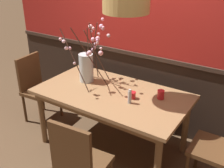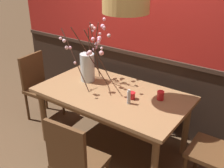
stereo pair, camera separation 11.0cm
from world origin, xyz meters
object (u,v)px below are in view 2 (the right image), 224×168
object	(u,v)px
chair_far_side_right	(167,88)
chair_head_east_end	(221,148)
chair_far_side_left	(135,79)
candle_holder_nearer_edge	(160,95)
condiment_bottle	(129,97)
chair_head_west_end	(39,84)
chair_near_side_right	(75,161)
vase_with_blossoms	(88,65)
candle_holder_nearer_center	(132,95)
dining_table	(112,99)

from	to	relation	value
chair_far_side_right	chair_head_east_end	bearing A→B (deg)	-42.16
chair_head_east_end	chair_far_side_left	bearing A→B (deg)	148.75
candle_holder_nearer_edge	condiment_bottle	size ratio (longest dim) A/B	0.62
candle_holder_nearer_edge	condiment_bottle	distance (m)	0.35
chair_far_side_left	candle_holder_nearer_edge	xyz separation A→B (m)	(0.75, -0.73, 0.27)
chair_head_west_end	chair_far_side_left	distance (m)	1.36
chair_far_side_left	chair_near_side_right	xyz separation A→B (m)	(0.48, -1.81, 0.01)
chair_far_side_left	candle_holder_nearer_edge	distance (m)	1.08
chair_far_side_left	chair_far_side_right	bearing A→B (deg)	-2.63
chair_near_side_right	condiment_bottle	xyz separation A→B (m)	(0.03, 0.81, 0.28)
chair_head_west_end	chair_head_east_end	bearing A→B (deg)	0.64
vase_with_blossoms	condiment_bottle	distance (m)	0.74
chair_head_west_end	chair_head_east_end	xyz separation A→B (m)	(2.47, 0.03, 0.02)
chair_head_east_end	chair_head_west_end	bearing A→B (deg)	-179.36
chair_far_side_right	candle_holder_nearer_center	distance (m)	0.91
chair_near_side_right	condiment_bottle	size ratio (longest dim) A/B	6.05
chair_far_side_left	vase_with_blossoms	distance (m)	0.93
candle_holder_nearer_center	chair_head_east_end	bearing A→B (deg)	0.27
chair_head_west_end	vase_with_blossoms	world-z (taller)	vase_with_blossoms
chair_head_east_end	condiment_bottle	world-z (taller)	chair_head_east_end
chair_far_side_right	candle_holder_nearer_edge	bearing A→B (deg)	-71.44
chair_far_side_right	vase_with_blossoms	distance (m)	1.13
vase_with_blossoms	condiment_bottle	bearing A→B (deg)	-15.83
chair_head_west_end	chair_near_side_right	distance (m)	1.74
chair_head_west_end	candle_holder_nearer_edge	xyz separation A→B (m)	(1.76, 0.18, 0.28)
chair_near_side_right	condiment_bottle	distance (m)	0.86
chair_far_side_right	condiment_bottle	bearing A→B (deg)	-89.56
dining_table	chair_head_east_end	xyz separation A→B (m)	(1.23, 0.01, -0.13)
chair_head_east_end	condiment_bottle	size ratio (longest dim) A/B	6.10
chair_head_west_end	candle_holder_nearer_edge	world-z (taller)	chair_head_west_end
dining_table	chair_far_side_left	size ratio (longest dim) A/B	1.83
dining_table	chair_head_east_end	size ratio (longest dim) A/B	1.76
candle_holder_nearer_center	dining_table	bearing A→B (deg)	-178.54
dining_table	chair_head_east_end	bearing A→B (deg)	0.52
chair_near_side_right	vase_with_blossoms	size ratio (longest dim) A/B	1.29
candle_holder_nearer_center	condiment_bottle	world-z (taller)	condiment_bottle
chair_far_side_right	chair_far_side_left	bearing A→B (deg)	177.37
chair_far_side_left	chair_far_side_right	world-z (taller)	chair_far_side_left
candle_holder_nearer_center	candle_holder_nearer_edge	size ratio (longest dim) A/B	0.77
dining_table	condiment_bottle	xyz separation A→B (m)	(0.28, -0.10, 0.16)
chair_head_west_end	condiment_bottle	world-z (taller)	chair_head_west_end
chair_far_side_right	chair_near_side_right	bearing A→B (deg)	-90.75
chair_far_side_right	candle_holder_nearer_edge	world-z (taller)	chair_far_side_right
chair_near_side_right	candle_holder_nearer_edge	distance (m)	1.13
chair_far_side_left	condiment_bottle	world-z (taller)	chair_far_side_left
chair_head_west_end	chair_near_side_right	world-z (taller)	chair_near_side_right
chair_far_side_left	candle_holder_nearer_center	bearing A→B (deg)	-61.29
chair_head_west_end	candle_holder_nearer_edge	distance (m)	1.79
dining_table	chair_head_west_end	world-z (taller)	chair_head_west_end
chair_head_east_end	candle_holder_nearer_center	world-z (taller)	chair_head_east_end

